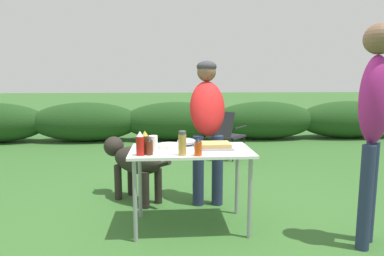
% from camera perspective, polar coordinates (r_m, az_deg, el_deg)
% --- Properties ---
extents(ground_plane, '(60.00, 60.00, 0.00)m').
position_cam_1_polar(ground_plane, '(3.35, -0.19, -16.04)').
color(ground_plane, '#336028').
extents(shrub_hedge, '(14.40, 0.90, 0.86)m').
position_cam_1_polar(shrub_hedge, '(7.68, -2.61, 1.17)').
color(shrub_hedge, '#1E4219').
rests_on(shrub_hedge, ground).
extents(folding_table, '(1.10, 0.64, 0.74)m').
position_cam_1_polar(folding_table, '(3.14, -0.19, -4.95)').
color(folding_table, white).
rests_on(folding_table, ground).
extents(food_tray, '(0.34, 0.25, 0.06)m').
position_cam_1_polar(food_tray, '(3.16, 3.60, -2.98)').
color(food_tray, '#9E9EA3').
rests_on(food_tray, folding_table).
extents(plate_stack, '(0.23, 0.23, 0.04)m').
position_cam_1_polar(plate_stack, '(3.17, -3.82, -3.04)').
color(plate_stack, white).
rests_on(plate_stack, folding_table).
extents(mixing_bowl, '(0.19, 0.19, 0.07)m').
position_cam_1_polar(mixing_bowl, '(3.31, -0.90, -2.29)').
color(mixing_bowl, '#99B2CC').
rests_on(mixing_bowl, folding_table).
extents(paper_cup_stack, '(0.08, 0.08, 0.14)m').
position_cam_1_polar(paper_cup_stack, '(3.03, -6.50, -2.61)').
color(paper_cup_stack, white).
rests_on(paper_cup_stack, folding_table).
extents(bbq_sauce_bottle, '(0.06, 0.06, 0.15)m').
position_cam_1_polar(bbq_sauce_bottle, '(2.91, -7.15, -3.05)').
color(bbq_sauce_bottle, '#562314').
rests_on(bbq_sauce_bottle, folding_table).
extents(spice_jar, '(0.07, 0.07, 0.21)m').
position_cam_1_polar(spice_jar, '(2.87, -1.63, -2.59)').
color(spice_jar, '#B2893D').
rests_on(spice_jar, folding_table).
extents(ketchup_bottle, '(0.07, 0.07, 0.21)m').
position_cam_1_polar(ketchup_bottle, '(2.90, -8.64, -2.63)').
color(ketchup_bottle, red).
rests_on(ketchup_bottle, folding_table).
extents(beer_bottle, '(0.07, 0.07, 0.20)m').
position_cam_1_polar(beer_bottle, '(2.97, -7.83, -2.44)').
color(beer_bottle, brown).
rests_on(beer_bottle, folding_table).
extents(hot_sauce_bottle, '(0.07, 0.07, 0.15)m').
position_cam_1_polar(hot_sauce_bottle, '(2.86, 1.04, -3.23)').
color(hot_sauce_bottle, '#CC4214').
rests_on(hot_sauce_bottle, folding_table).
extents(standing_person_in_navy_coat, '(0.40, 0.50, 1.57)m').
position_cam_1_polar(standing_person_in_navy_coat, '(3.76, 2.57, 2.03)').
color(standing_person_in_navy_coat, '#232D4C').
rests_on(standing_person_in_navy_coat, ground).
extents(standing_person_in_olive_jacket, '(0.39, 0.40, 1.80)m').
position_cam_1_polar(standing_person_in_olive_jacket, '(3.07, 28.07, 2.37)').
color(standing_person_in_olive_jacket, '#232D4C').
rests_on(standing_person_in_olive_jacket, ground).
extents(dog, '(0.85, 0.79, 0.70)m').
position_cam_1_polar(dog, '(3.94, -9.77, -5.38)').
color(dog, '#28231E').
rests_on(dog, ground).
extents(camp_chair_green_behind_table, '(0.73, 0.75, 0.83)m').
position_cam_1_polar(camp_chair_green_behind_table, '(5.86, 5.58, -0.71)').
color(camp_chair_green_behind_table, '#232328').
rests_on(camp_chair_green_behind_table, ground).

